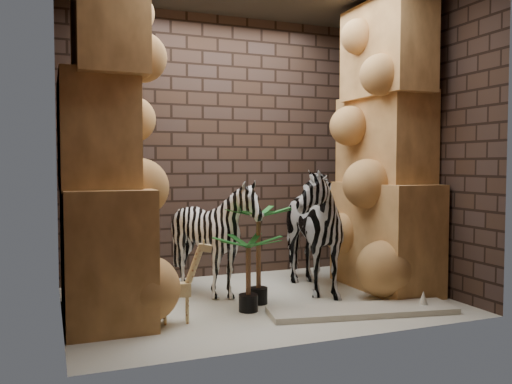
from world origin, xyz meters
name	(u,v)px	position (x,y,z in m)	size (l,w,h in m)	color
floor	(258,301)	(0.00, 0.00, 0.00)	(3.50, 3.50, 0.00)	beige
wall_back	(218,147)	(0.00, 1.25, 1.50)	(3.50, 3.50, 0.00)	#37251C
wall_front	(323,136)	(0.00, -1.25, 1.50)	(3.50, 3.50, 0.00)	#37251C
wall_left	(59,139)	(-1.75, 0.00, 1.50)	(3.00, 3.00, 0.00)	#37251C
wall_right	(412,145)	(1.75, 0.00, 1.50)	(3.00, 3.00, 0.00)	#37251C
rock_pillar_left	(103,140)	(-1.40, 0.00, 1.50)	(0.68, 1.30, 3.00)	#E1A65E
rock_pillar_right	(386,145)	(1.42, 0.00, 1.50)	(0.58, 1.25, 3.00)	#E1A65E
zebra_right	(303,219)	(0.58, 0.22, 0.74)	(0.68, 1.25, 1.48)	white
zebra_left	(214,244)	(-0.34, 0.30, 0.52)	(0.93, 1.15, 1.04)	white
giraffe_toy	(176,281)	(-0.88, -0.41, 0.35)	(0.36, 0.12, 0.70)	#ECD18B
palm_front	(259,255)	(-0.03, -0.09, 0.46)	(0.36, 0.36, 0.92)	#12581A
palm_back	(248,273)	(-0.21, -0.30, 0.34)	(0.36, 0.36, 0.68)	#12581A
surfboard	(362,310)	(0.69, -0.72, 0.03)	(1.64, 0.40, 0.05)	beige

